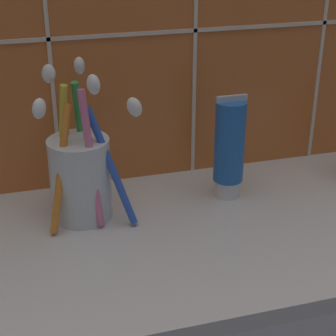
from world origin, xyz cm
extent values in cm
cube|color=silver|center=(0.00, 0.00, 1.00)|extent=(75.64, 32.20, 2.00)
cube|color=beige|center=(0.00, 15.50, 22.25)|extent=(85.64, 0.24, 0.50)
cylinder|color=silver|center=(-15.30, 6.99, 7.09)|extent=(7.42, 7.42, 10.19)
cylinder|color=blue|center=(-11.87, 4.70, 9.27)|extent=(5.49, 5.16, 14.10)
ellipsoid|color=white|center=(-9.42, 2.45, 17.16)|extent=(2.66, 2.59, 2.68)
cylinder|color=green|center=(-14.50, 10.16, 10.50)|extent=(2.13, 3.94, 16.37)
ellipsoid|color=white|center=(-13.94, 11.75, 19.69)|extent=(1.91, 2.37, 2.47)
cylinder|color=yellow|center=(-16.99, 8.82, 10.47)|extent=(2.64, 2.43, 16.24)
ellipsoid|color=white|center=(-17.77, 9.48, 19.64)|extent=(2.31, 2.24, 2.37)
cylinder|color=orange|center=(-17.70, 4.97, 9.58)|extent=(4.41, 4.75, 14.65)
ellipsoid|color=white|center=(-19.52, 2.96, 17.81)|extent=(2.50, 2.57, 2.62)
cylinder|color=pink|center=(-14.21, 4.45, 10.57)|extent=(2.24, 3.26, 16.46)
ellipsoid|color=white|center=(-13.62, 3.28, 19.83)|extent=(2.05, 2.35, 2.41)
cylinder|color=white|center=(3.91, 6.99, 3.18)|extent=(3.31, 3.31, 2.35)
cylinder|color=blue|center=(3.91, 6.99, 9.71)|extent=(3.90, 3.90, 10.72)
cube|color=silver|center=(3.91, 6.99, 15.47)|extent=(4.09, 0.36, 0.80)
camera|label=1|loc=(-22.04, -54.31, 37.32)|focal=60.00mm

